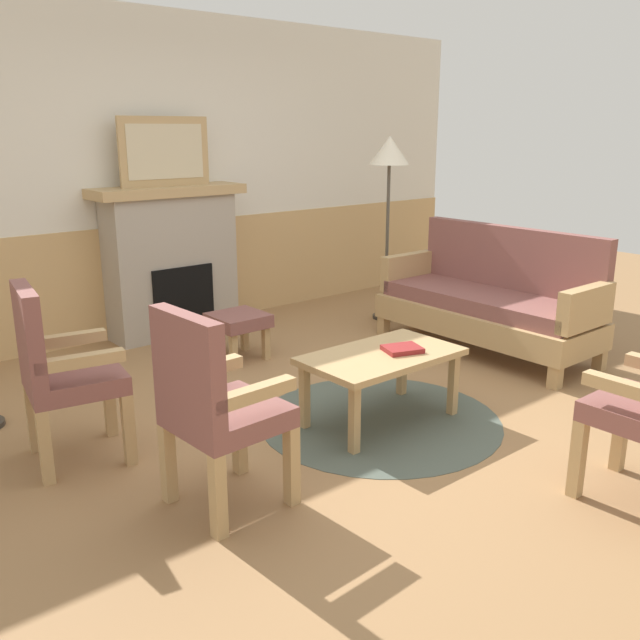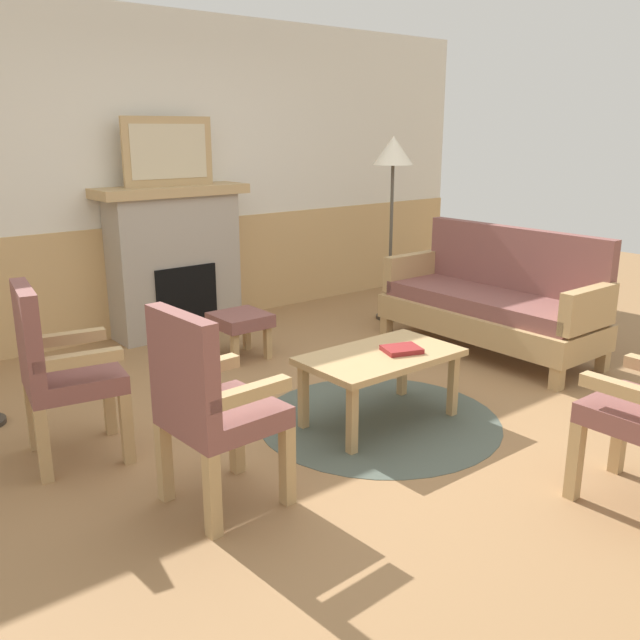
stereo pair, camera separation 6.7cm
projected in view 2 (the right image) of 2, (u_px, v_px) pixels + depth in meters
name	position (u px, v px, depth m)	size (l,w,h in m)	color
ground_plane	(355.00, 416.00, 4.29)	(14.00, 14.00, 0.00)	#997047
wall_back	(157.00, 180.00, 5.88)	(7.20, 0.14, 2.70)	silver
fireplace	(175.00, 260.00, 5.87)	(1.30, 0.44, 1.28)	#A39989
framed_picture	(168.00, 151.00, 5.62)	(0.80, 0.04, 0.56)	tan
couch	(492.00, 303.00, 5.45)	(0.70, 1.80, 0.98)	tan
coffee_table	(381.00, 362.00, 4.11)	(0.96, 0.56, 0.44)	tan
round_rug	(379.00, 420.00, 4.21)	(1.49, 1.49, 0.01)	#4C564C
book_on_table	(402.00, 349.00, 4.12)	(0.22, 0.17, 0.03)	maroon
footstool	(240.00, 323.00, 5.30)	(0.40, 0.40, 0.36)	tan
armchair_near_fireplace	(58.00, 365.00, 3.59)	(0.55, 0.55, 0.98)	tan
armchair_by_window_left	(210.00, 401.00, 3.12)	(0.50, 0.50, 0.98)	tan
floor_lamp_by_couch	(393.00, 162.00, 6.10)	(0.36, 0.36, 1.68)	#332D28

